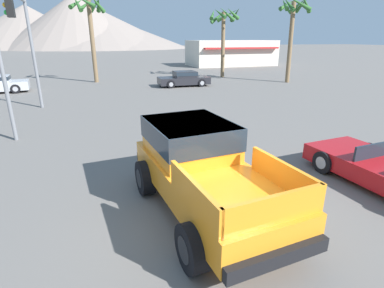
% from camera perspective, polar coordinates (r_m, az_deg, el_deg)
% --- Properties ---
extents(ground_plane, '(320.00, 320.00, 0.00)m').
position_cam_1_polar(ground_plane, '(6.78, 3.01, -13.09)').
color(ground_plane, slate).
extents(orange_pickup_truck, '(2.59, 5.01, 1.86)m').
position_cam_1_polar(orange_pickup_truck, '(6.58, 1.54, -3.74)').
color(orange_pickup_truck, orange).
rests_on(orange_pickup_truck, ground_plane).
extents(parked_car_dark, '(4.09, 1.95, 1.17)m').
position_cam_1_polar(parked_car_dark, '(24.60, -1.52, 12.36)').
color(parked_car_dark, '#232328').
rests_on(parked_car_dark, ground_plane).
extents(traffic_light_main, '(0.38, 4.28, 5.63)m').
position_cam_1_polar(traffic_light_main, '(16.83, -29.46, 18.24)').
color(traffic_light_main, slate).
rests_on(traffic_light_main, ground_plane).
extents(palm_tree_tall, '(3.23, 3.08, 6.42)m').
position_cam_1_polar(palm_tree_tall, '(30.67, 6.18, 21.74)').
color(palm_tree_tall, brown).
rests_on(palm_tree_tall, ground_plane).
extents(palm_tree_short, '(2.65, 2.72, 6.87)m').
position_cam_1_polar(palm_tree_short, '(27.85, 18.76, 21.69)').
color(palm_tree_short, brown).
rests_on(palm_tree_short, ground_plane).
extents(palm_tree_leaning, '(2.94, 2.85, 6.94)m').
position_cam_1_polar(palm_tree_leaning, '(27.96, -18.95, 21.74)').
color(palm_tree_leaning, brown).
rests_on(palm_tree_leaning, ground_plane).
extents(storefront_building, '(11.72, 6.80, 3.38)m').
position_cam_1_polar(storefront_building, '(44.49, 7.44, 16.82)').
color(storefront_building, beige).
rests_on(storefront_building, ground_plane).
extents(distant_mountain_range, '(107.81, 68.91, 18.88)m').
position_cam_1_polar(distant_mountain_range, '(130.36, -22.57, 19.82)').
color(distant_mountain_range, gray).
rests_on(distant_mountain_range, ground_plane).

